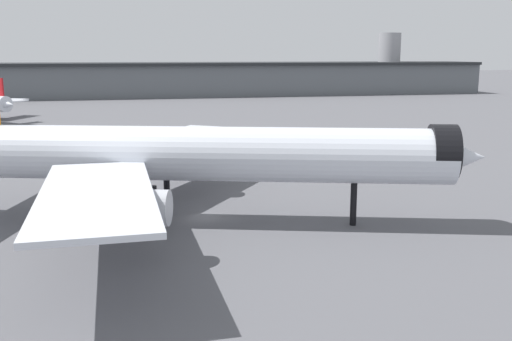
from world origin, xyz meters
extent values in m
plane|color=#56565B|center=(0.00, 0.00, 0.00)|extent=(900.00, 900.00, 0.00)
cylinder|color=silver|center=(-2.18, -0.80, 7.46)|extent=(53.35, 27.15, 5.74)
cone|color=silver|center=(23.37, -11.73, 7.46)|extent=(8.02, 7.66, 5.63)
cylinder|color=black|center=(22.31, -11.28, 7.89)|extent=(4.66, 6.35, 5.80)
cube|color=silver|center=(-0.06, 15.02, 6.75)|extent=(23.16, 24.68, 0.46)
cylinder|color=#B7BAC1|center=(-0.02, 11.74, 4.85)|extent=(8.40, 5.96, 3.16)
cube|color=silver|center=(-12.16, -13.25, 6.75)|extent=(11.11, 25.71, 0.46)
cylinder|color=#B7BAC1|center=(-9.75, -11.01, 4.85)|extent=(8.40, 5.96, 3.16)
cylinder|color=black|center=(14.17, -7.79, 2.30)|extent=(0.69, 0.69, 4.59)
cylinder|color=black|center=(-3.55, 3.07, 2.30)|extent=(0.69, 0.69, 4.59)
cylinder|color=black|center=(-5.92, -2.47, 2.30)|extent=(0.69, 0.69, 4.59)
cone|color=silver|center=(-26.26, 98.57, 5.26)|extent=(6.32, 6.50, 3.84)
cube|color=silver|center=(-28.14, 116.14, 4.75)|extent=(13.01, 16.20, 0.32)
cube|color=silver|center=(-24.42, 102.83, 5.66)|extent=(6.80, 6.41, 0.24)
cube|color=slate|center=(38.86, 184.72, 6.36)|extent=(259.21, 57.73, 12.72)
cube|color=#232628|center=(38.86, 184.72, 13.32)|extent=(259.54, 60.44, 1.20)
cylinder|color=#939399|center=(129.84, 173.86, 13.35)|extent=(9.85, 9.85, 26.70)
cube|color=black|center=(22.65, 29.13, 0.62)|extent=(5.53, 5.50, 0.35)
cube|color=red|center=(23.82, 27.97, 1.60)|extent=(3.18, 3.18, 1.60)
cube|color=#1E2D38|center=(24.53, 27.27, 1.92)|extent=(1.41, 1.43, 0.80)
cube|color=red|center=(21.94, 29.82, 1.90)|extent=(3.96, 3.96, 2.20)
cylinder|color=black|center=(24.83, 28.59, 0.45)|extent=(0.84, 0.83, 0.90)
cylinder|color=black|center=(23.21, 26.96, 0.45)|extent=(0.84, 0.83, 0.90)
cylinder|color=black|center=(22.09, 31.30, 0.45)|extent=(0.84, 0.83, 0.90)
cylinder|color=black|center=(20.47, 29.66, 0.45)|extent=(0.84, 0.83, 0.90)
camera|label=1|loc=(-14.96, -60.67, 17.88)|focal=41.02mm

